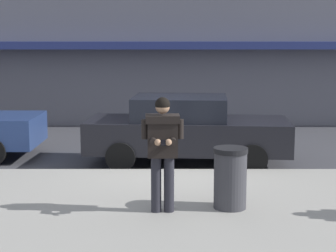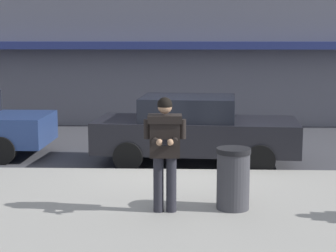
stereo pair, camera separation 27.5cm
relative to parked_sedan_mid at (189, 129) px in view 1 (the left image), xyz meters
name	(u,v)px [view 1 (the left image)]	position (x,y,z in m)	size (l,w,h in m)	color
ground_plane	(172,173)	(-0.37, -0.92, -0.79)	(80.00, 80.00, 0.00)	#3D3D42
sidewalk	(235,211)	(0.63, -3.77, -0.72)	(32.00, 5.30, 0.14)	#99968E
curb_paint_line	(219,173)	(0.63, -0.87, -0.79)	(28.00, 0.12, 0.01)	silver
parked_sedan_mid	(189,129)	(0.00, 0.00, 0.00)	(4.63, 2.19, 1.54)	black
man_texting_on_phone	(165,142)	(-0.49, -4.01, 0.46)	(0.65, 0.59, 1.81)	#23232B
trash_bin	(233,178)	(0.58, -3.81, -0.16)	(0.55, 0.55, 0.98)	#38383D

